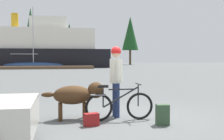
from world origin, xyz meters
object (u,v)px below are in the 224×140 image
bicycle (119,105)px  ferry_boat (34,49)px  person_cyclist (116,74)px  dog (77,95)px  backpack (162,115)px  sailboat_moored (33,65)px  handbag_pannier (91,120)px

bicycle → ferry_boat: (-5.22, 39.37, 2.61)m
person_cyclist → dog: 1.11m
person_cyclist → ferry_boat: bearing=97.7°
backpack → ferry_boat: bearing=98.6°
ferry_boat → sailboat_moored: (0.16, -3.89, -2.48)m
handbag_pannier → ferry_boat: size_ratio=0.01×
handbag_pannier → dog: bearing=109.3°
bicycle → ferry_boat: ferry_boat is taller
backpack → handbag_pannier: bearing=172.2°
bicycle → handbag_pannier: (-0.71, -0.41, -0.22)m
sailboat_moored → bicycle: bearing=-81.9°
bicycle → handbag_pannier: 0.85m
bicycle → backpack: 1.07m
ferry_boat → handbag_pannier: bearing=-83.5°
handbag_pannier → bicycle: bearing=29.9°
person_cyclist → backpack: size_ratio=3.88×
dog → sailboat_moored: (-4.08, 35.14, -0.11)m
ferry_boat → sailboat_moored: 4.62m
bicycle → ferry_boat: bearing=97.6°
person_cyclist → sailboat_moored: 35.41m
backpack → handbag_pannier: backpack is taller
bicycle → dog: dog is taller
sailboat_moored → backpack: bearing=-80.7°
sailboat_moored → handbag_pannier: bearing=-83.1°
bicycle → sailboat_moored: bearing=98.1°
bicycle → person_cyclist: size_ratio=0.93×
dog → backpack: bearing=-27.7°
person_cyclist → backpack: person_cyclist is taller
dog → backpack: size_ratio=3.28×
person_cyclist → sailboat_moored: bearing=98.2°
backpack → sailboat_moored: sailboat_moored is taller
handbag_pannier → backpack: bearing=-7.8°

